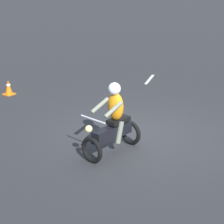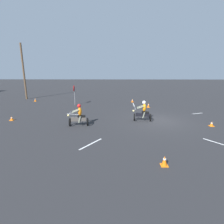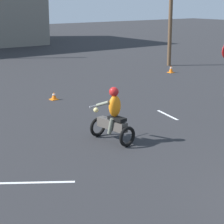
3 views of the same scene
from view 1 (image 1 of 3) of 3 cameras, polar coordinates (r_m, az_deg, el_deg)
The scene contains 4 objects.
ground_plane at distance 10.98m, azimuth 3.30°, elevation -3.03°, with size 120.00×120.00×0.00m, color #28282B.
motorcycle_rider_foreground at distance 9.77m, azimuth 0.14°, elevation -1.45°, with size 0.77×1.54×1.66m.
traffic_cone_mid_center at distance 14.35m, azimuth -13.36°, elevation 3.12°, with size 0.32×0.32×0.48m.
lane_stripe_s at distance 15.75m, azimuth 4.93°, elevation 4.28°, with size 0.10×1.24×0.01m, color silver.
Camera 1 is at (-5.52, 8.43, 4.37)m, focal length 70.00 mm.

